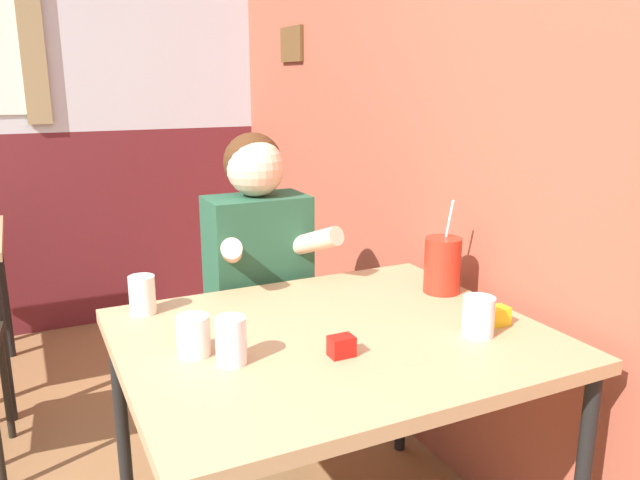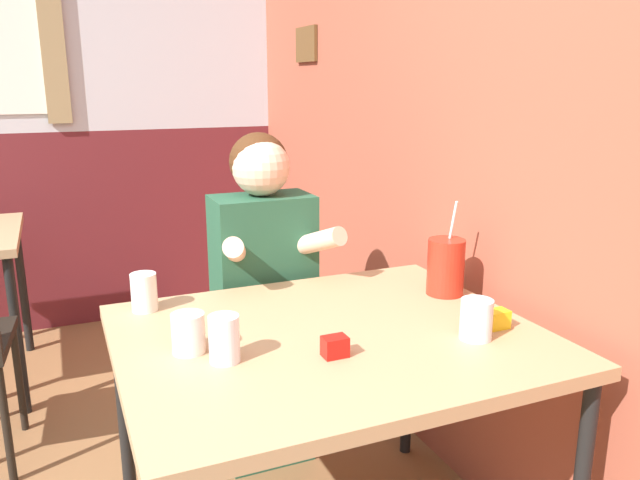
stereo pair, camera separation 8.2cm
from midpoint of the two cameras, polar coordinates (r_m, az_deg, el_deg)
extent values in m
cube|color=#9E4C38|center=(2.62, 3.59, 13.97)|extent=(0.06, 4.70, 2.70)
cube|color=brown|center=(3.24, -3.38, 17.44)|extent=(0.02, 0.25, 0.17)
cube|color=maroon|center=(3.75, -25.60, 0.37)|extent=(5.56, 0.06, 1.10)
cube|color=#937F56|center=(3.62, -25.47, 15.94)|extent=(0.12, 0.02, 0.81)
cube|color=tan|center=(1.66, -0.24, -9.04)|extent=(1.08, 0.90, 0.04)
cylinder|color=black|center=(2.07, -18.75, -16.15)|extent=(0.04, 0.04, 0.69)
cylinder|color=black|center=(2.36, 6.54, -11.37)|extent=(0.04, 0.04, 0.69)
cylinder|color=black|center=(2.86, -27.77, -8.32)|extent=(0.04, 0.04, 0.69)
cylinder|color=black|center=(3.51, -27.55, -4.25)|extent=(0.04, 0.04, 0.69)
cylinder|color=black|center=(2.78, -27.57, -11.74)|extent=(0.03, 0.03, 0.44)
cube|color=#235138|center=(2.37, -6.40, -14.18)|extent=(0.31, 0.20, 0.48)
cube|color=#235138|center=(2.17, -6.76, -2.64)|extent=(0.34, 0.20, 0.51)
sphere|color=#472814|center=(2.12, -7.27, 7.07)|extent=(0.20, 0.20, 0.20)
sphere|color=beige|center=(2.10, -7.04, 6.60)|extent=(0.19, 0.19, 0.19)
cylinder|color=beige|center=(1.98, -9.23, -1.09)|extent=(0.14, 0.27, 0.15)
cylinder|color=beige|center=(2.07, -2.00, -0.22)|extent=(0.14, 0.27, 0.15)
cylinder|color=#B22819|center=(1.96, 9.97, -2.29)|extent=(0.11, 0.11, 0.17)
cylinder|color=white|center=(1.94, 10.55, 1.66)|extent=(0.01, 0.04, 0.14)
cylinder|color=silver|center=(1.49, -9.73, -9.06)|extent=(0.07, 0.07, 0.11)
cylinder|color=silver|center=(1.85, -17.17, -4.83)|extent=(0.07, 0.07, 0.11)
cylinder|color=silver|center=(1.55, -13.02, -8.52)|extent=(0.08, 0.08, 0.10)
cylinder|color=silver|center=(1.66, 12.91, -6.84)|extent=(0.08, 0.08, 0.10)
cube|color=#B7140F|center=(1.51, 0.41, -9.71)|extent=(0.06, 0.04, 0.05)
cube|color=yellow|center=(1.75, 14.61, -6.74)|extent=(0.06, 0.04, 0.05)
camera|label=1|loc=(0.04, -91.33, -0.34)|focal=35.00mm
camera|label=2|loc=(0.04, 88.67, 0.34)|focal=35.00mm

